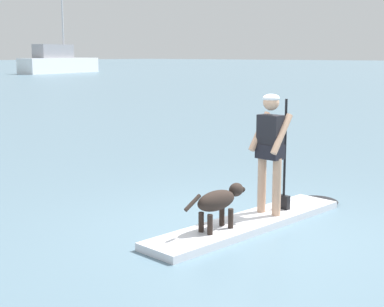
{
  "coord_description": "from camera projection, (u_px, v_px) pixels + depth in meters",
  "views": [
    {
      "loc": [
        -6.23,
        -4.23,
        2.31
      ],
      "look_at": [
        0.0,
        1.0,
        0.9
      ],
      "focal_mm": 53.64,
      "sensor_mm": 36.0,
      "label": 1
    }
  ],
  "objects": [
    {
      "name": "dog",
      "position": [
        219.0,
        201.0,
        7.28
      ],
      "size": [
        1.11,
        0.28,
        0.55
      ],
      "color": "#2D231E",
      "rests_on": "paddleboard"
    },
    {
      "name": "paddleboard",
      "position": [
        259.0,
        220.0,
        7.93
      ],
      "size": [
        3.73,
        0.98,
        0.1
      ],
      "color": "silver",
      "rests_on": "ground_plane"
    },
    {
      "name": "person_paddler",
      "position": [
        271.0,
        146.0,
        7.91
      ],
      "size": [
        0.63,
        0.51,
        1.68
      ],
      "color": "tan",
      "rests_on": "paddleboard"
    },
    {
      "name": "ground_plane",
      "position": [
        248.0,
        227.0,
        7.78
      ],
      "size": [
        400.0,
        400.0,
        0.0
      ],
      "primitive_type": "plane",
      "color": "slate"
    },
    {
      "name": "moored_boat_center",
      "position": [
        59.0,
        62.0,
        70.65
      ],
      "size": [
        12.59,
        5.02,
        10.44
      ],
      "color": "white",
      "rests_on": "ground_plane"
    }
  ]
}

